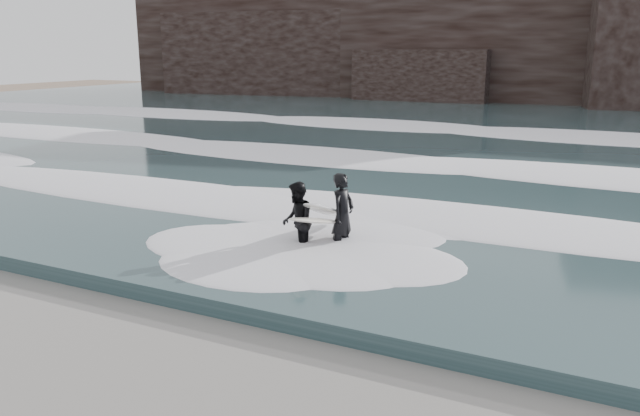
{
  "coord_description": "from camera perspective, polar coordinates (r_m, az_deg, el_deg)",
  "views": [
    {
      "loc": [
        6.0,
        -4.22,
        4.0
      ],
      "look_at": [
        0.82,
        6.35,
        1.0
      ],
      "focal_mm": 35.0,
      "sensor_mm": 36.0,
      "label": 1
    }
  ],
  "objects": [
    {
      "name": "surfer_left",
      "position": [
        12.34,
        1.65,
        -0.53
      ],
      "size": [
        1.07,
        2.16,
        1.67
      ],
      "color": "black",
      "rests_on": "ground"
    },
    {
      "name": "foam_near",
      "position": [
        14.96,
        1.65,
        0.36
      ],
      "size": [
        60.0,
        3.2,
        0.2
      ],
      "primitive_type": "ellipsoid",
      "color": "white",
      "rests_on": "sea"
    },
    {
      "name": "sea",
      "position": [
        33.97,
        15.89,
        7.25
      ],
      "size": [
        90.0,
        52.0,
        0.3
      ],
      "primitive_type": "cube",
      "color": "#2B4245",
      "rests_on": "ground"
    },
    {
      "name": "foam_mid",
      "position": [
        21.39,
        9.47,
        4.47
      ],
      "size": [
        60.0,
        4.0,
        0.24
      ],
      "primitive_type": "ellipsoid",
      "color": "white",
      "rests_on": "sea"
    },
    {
      "name": "foam_far",
      "position": [
        30.04,
        14.51,
        7.06
      ],
      "size": [
        60.0,
        4.8,
        0.3
      ],
      "primitive_type": "ellipsoid",
      "color": "white",
      "rests_on": "sea"
    },
    {
      "name": "surfer_right",
      "position": [
        12.1,
        -1.87,
        -1.18
      ],
      "size": [
        1.13,
        1.93,
        1.53
      ],
      "color": "black",
      "rests_on": "ground"
    },
    {
      "name": "headland",
      "position": [
        50.59,
        19.96,
        14.61
      ],
      "size": [
        70.0,
        9.0,
        10.0
      ],
      "primitive_type": "cube",
      "color": "black",
      "rests_on": "ground"
    },
    {
      "name": "ground",
      "position": [
        8.35,
        -26.07,
        -15.9
      ],
      "size": [
        120.0,
        120.0,
        0.0
      ],
      "primitive_type": "plane",
      "color": "brown",
      "rests_on": "ground"
    }
  ]
}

